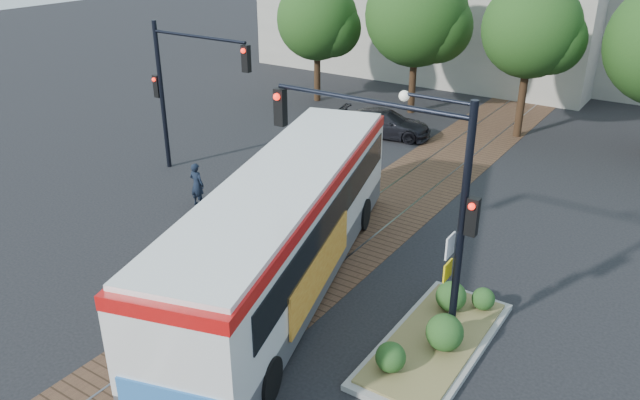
{
  "coord_description": "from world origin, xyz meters",
  "views": [
    {
      "loc": [
        9.31,
        -12.92,
        9.67
      ],
      "look_at": [
        -0.39,
        1.75,
        1.6
      ],
      "focal_mm": 35.0,
      "sensor_mm": 36.0,
      "label": 1
    }
  ],
  "objects": [
    {
      "name": "ground",
      "position": [
        0.0,
        0.0,
        0.0
      ],
      "size": [
        120.0,
        120.0,
        0.0
      ],
      "primitive_type": "plane",
      "color": "black",
      "rests_on": "ground"
    },
    {
      "name": "trackbed",
      "position": [
        0.0,
        4.0,
        0.01
      ],
      "size": [
        3.6,
        40.0,
        0.02
      ],
      "color": "brown",
      "rests_on": "ground"
    },
    {
      "name": "tree_row",
      "position": [
        1.21,
        16.42,
        4.85
      ],
      "size": [
        26.4,
        5.6,
        7.67
      ],
      "color": "#382314",
      "rests_on": "ground"
    },
    {
      "name": "warehouses",
      "position": [
        -0.53,
        28.75,
        3.81
      ],
      "size": [
        40.0,
        13.0,
        8.0
      ],
      "color": "#ADA899",
      "rests_on": "ground"
    },
    {
      "name": "city_bus",
      "position": [
        0.05,
        -0.62,
        1.9
      ],
      "size": [
        6.13,
        12.97,
        3.41
      ],
      "rotation": [
        0.0,
        0.0,
        0.28
      ],
      "color": "#49494B",
      "rests_on": "ground"
    },
    {
      "name": "traffic_island",
      "position": [
        4.82,
        -0.9,
        0.33
      ],
      "size": [
        2.2,
        5.2,
        1.13
      ],
      "color": "gray",
      "rests_on": "ground"
    },
    {
      "name": "signal_pole_main",
      "position": [
        3.86,
        -0.81,
        4.16
      ],
      "size": [
        5.49,
        0.46,
        6.0
      ],
      "color": "black",
      "rests_on": "ground"
    },
    {
      "name": "signal_pole_left",
      "position": [
        -8.37,
        4.0,
        3.86
      ],
      "size": [
        4.99,
        0.34,
        6.0
      ],
      "color": "black",
      "rests_on": "ground"
    },
    {
      "name": "officer",
      "position": [
        -5.78,
        1.84,
        0.82
      ],
      "size": [
        0.6,
        0.39,
        1.63
      ],
      "primitive_type": "imported",
      "rotation": [
        0.0,
        0.0,
        3.15
      ],
      "color": "black",
      "rests_on": "ground"
    },
    {
      "name": "parked_car",
      "position": [
        -3.82,
        12.51,
        0.64
      ],
      "size": [
        4.69,
        2.75,
        1.27
      ],
      "primitive_type": "imported",
      "rotation": [
        0.0,
        0.0,
        1.8
      ],
      "color": "black",
      "rests_on": "ground"
    }
  ]
}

